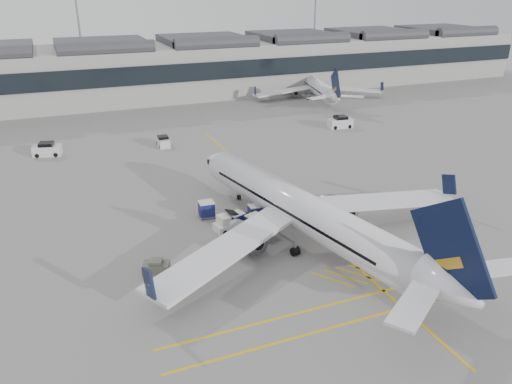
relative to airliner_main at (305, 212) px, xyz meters
name	(u,v)px	position (x,y,z in m)	size (l,w,h in m)	color
ground	(228,257)	(-7.91, -0.23, -3.04)	(220.00, 220.00, 0.00)	gray
terminal	(114,71)	(-7.91, 71.69, 3.10)	(200.00, 20.45, 12.40)	#9E9E99
light_masts	(94,24)	(-9.57, 85.77, 11.46)	(113.00, 0.60, 25.45)	slate
apron_markings	(281,200)	(2.09, 9.77, -3.03)	(0.25, 60.00, 0.01)	gold
airliner_main	(305,212)	(0.00, 0.00, 0.00)	(34.84, 38.44, 10.33)	silver
airliner_far	(316,87)	(32.50, 57.16, -0.58)	(28.05, 30.97, 8.34)	silver
belt_loader	(233,223)	(-5.47, 5.07, -2.42)	(5.31, 2.41, 2.11)	silver
baggage_cart_a	(256,212)	(-2.58, 6.06, -2.15)	(1.60, 1.32, 1.66)	gray
baggage_cart_b	(255,223)	(-3.71, 3.62, -2.08)	(2.10, 1.93, 1.79)	gray
baggage_cart_c	(236,220)	(-5.20, 4.97, -2.12)	(1.99, 1.82, 1.71)	gray
baggage_cart_d	(207,209)	(-7.23, 8.64, -2.07)	(1.78, 1.50, 1.80)	gray
ramp_agent_a	(251,220)	(-3.73, 4.58, -2.22)	(0.60, 0.39, 1.63)	orange
ramp_agent_b	(264,205)	(-1.18, 7.23, -2.07)	(0.94, 0.73, 1.93)	#EA540C
pushback_tug	(156,267)	(-14.56, -0.39, -2.48)	(2.58, 2.09, 1.25)	#5A5E4F
safety_cone_nose	(230,165)	(0.48, 22.70, -2.78)	(0.36, 0.36, 0.50)	#F24C0A
safety_cone_engine	(329,216)	(4.81, 3.49, -2.78)	(0.37, 0.37, 0.51)	#F24C0A
service_van_left	(47,150)	(-22.61, 37.27, -2.15)	(4.18, 2.72, 1.98)	silver
service_van_mid	(163,142)	(-6.02, 35.27, -2.30)	(1.63, 3.21, 1.65)	silver
service_van_right	(340,122)	(24.73, 34.13, -2.10)	(4.24, 2.42, 2.08)	silver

